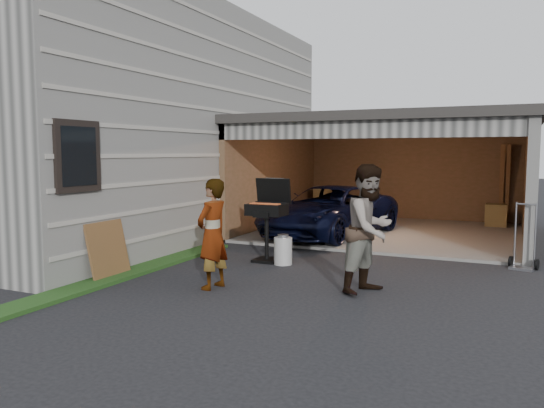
{
  "coord_description": "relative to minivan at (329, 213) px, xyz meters",
  "views": [
    {
      "loc": [
        3.6,
        -6.94,
        2.06
      ],
      "look_at": [
        -0.27,
        1.53,
        1.15
      ],
      "focal_mm": 35.0,
      "sensor_mm": 36.0,
      "label": 1
    }
  ],
  "objects": [
    {
      "name": "hand_truck",
      "position": [
        4.24,
        -1.89,
        -0.37
      ],
      "size": [
        0.52,
        0.45,
        1.18
      ],
      "rotation": [
        0.0,
        0.0,
        -0.25
      ],
      "color": "gray",
      "rests_on": "ground"
    },
    {
      "name": "man",
      "position": [
        2.15,
        -4.57,
        0.35
      ],
      "size": [
        1.01,
        1.12,
        1.89
      ],
      "primitive_type": "imported",
      "rotation": [
        0.0,
        0.0,
        1.18
      ],
      "color": "#49211C",
      "rests_on": "ground"
    },
    {
      "name": "woman",
      "position": [
        -0.07,
        -5.34,
        0.24
      ],
      "size": [
        0.48,
        0.66,
        1.67
      ],
      "primitive_type": "imported",
      "rotation": [
        0.0,
        0.0,
        -1.71
      ],
      "color": "silver",
      "rests_on": "ground"
    },
    {
      "name": "groundcover_strip",
      "position": [
        -1.82,
        -6.2,
        -0.56
      ],
      "size": [
        0.5,
        8.0,
        0.06
      ],
      "primitive_type": "cube",
      "color": "#193814",
      "rests_on": "ground"
    },
    {
      "name": "garage",
      "position": [
        1.19,
        1.59,
        1.27
      ],
      "size": [
        6.8,
        6.3,
        2.9
      ],
      "color": "#605E59",
      "rests_on": "ground"
    },
    {
      "name": "propane_tank",
      "position": [
        0.21,
        -3.31,
        -0.34
      ],
      "size": [
        0.34,
        0.34,
        0.5
      ],
      "primitive_type": "cylinder",
      "rotation": [
        0.0,
        0.0,
        -0.02
      ],
      "color": "beige",
      "rests_on": "ground"
    },
    {
      "name": "plywood_panel",
      "position": [
        -1.97,
        -5.49,
        -0.13
      ],
      "size": [
        0.24,
        0.85,
        0.94
      ],
      "primitive_type": "cube",
      "rotation": [
        0.0,
        -0.21,
        0.0
      ],
      "color": "brown",
      "rests_on": "ground"
    },
    {
      "name": "house",
      "position": [
        -5.57,
        -1.2,
        2.16
      ],
      "size": [
        7.0,
        11.0,
        5.5
      ],
      "primitive_type": "cube",
      "color": "#474744",
      "rests_on": "ground"
    },
    {
      "name": "bbq_grill",
      "position": [
        -0.17,
        -3.16,
        0.33
      ],
      "size": [
        0.7,
        0.62,
        1.57
      ],
      "color": "black",
      "rests_on": "ground"
    },
    {
      "name": "ground",
      "position": [
        0.43,
        -5.2,
        -0.59
      ],
      "size": [
        80.0,
        80.0,
        0.0
      ],
      "primitive_type": "plane",
      "color": "black",
      "rests_on": "ground"
    },
    {
      "name": "minivan",
      "position": [
        0.0,
        0.0,
        0.0
      ],
      "size": [
        2.79,
        4.58,
        1.19
      ],
      "primitive_type": "imported",
      "rotation": [
        0.0,
        0.0,
        -0.2
      ],
      "color": "black",
      "rests_on": "ground"
    }
  ]
}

